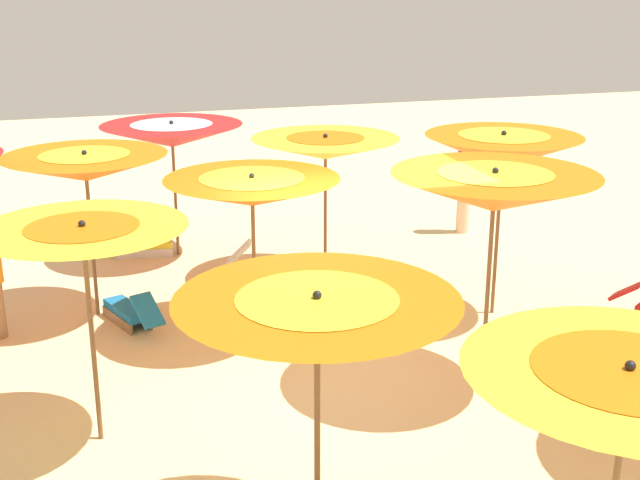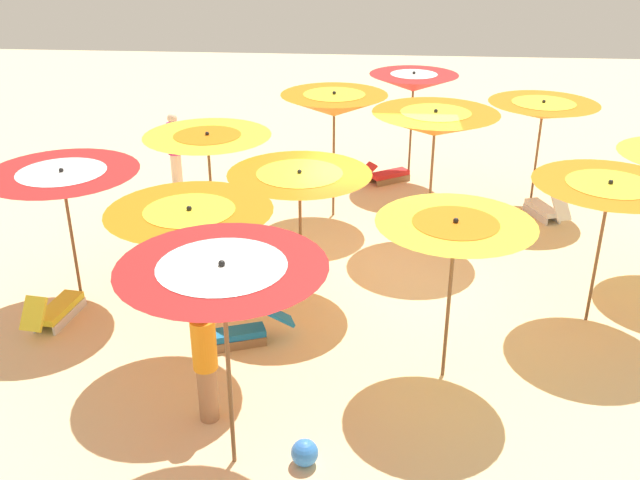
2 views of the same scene
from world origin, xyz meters
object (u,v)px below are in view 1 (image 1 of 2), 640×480
at_px(beach_umbrella_1, 84,243).
at_px(beach_umbrella_10, 503,151).
at_px(beach_umbrella_2, 317,324).
at_px(lounger_3, 130,311).
at_px(lounger_0, 138,243).
at_px(beachgoer_1, 465,184).
at_px(beach_umbrella_9, 325,148).
at_px(lounger_2, 273,266).
at_px(beach_umbrella_5, 252,191).
at_px(beach_umbrella_6, 494,191).
at_px(beach_umbrella_4, 85,167).
at_px(beach_umbrella_3, 627,394).
at_px(beach_umbrella_8, 172,135).

relative_size(beach_umbrella_1, beach_umbrella_10, 0.91).
bearing_deg(beach_umbrella_1, beach_umbrella_2, 35.17).
bearing_deg(lounger_3, lounger_0, -27.66).
bearing_deg(beach_umbrella_1, beachgoer_1, 129.15).
height_order(lounger_3, beachgoer_1, beachgoer_1).
relative_size(beach_umbrella_9, lounger_2, 1.72).
bearing_deg(beach_umbrella_10, beach_umbrella_5, -95.38).
xyz_separation_m(beach_umbrella_5, lounger_3, (-0.68, -1.56, -1.71)).
xyz_separation_m(beach_umbrella_5, lounger_0, (-3.62, -1.21, -1.70)).
distance_m(beach_umbrella_1, beach_umbrella_6, 4.29).
distance_m(lounger_0, lounger_3, 2.96).
height_order(beach_umbrella_2, beachgoer_1, beach_umbrella_2).
bearing_deg(beach_umbrella_10, lounger_3, -101.53).
relative_size(lounger_2, beachgoer_1, 0.77).
bearing_deg(beachgoer_1, beach_umbrella_4, 88.73).
xyz_separation_m(beach_umbrella_1, beach_umbrella_4, (-3.36, 0.12, -0.01)).
bearing_deg(beach_umbrella_9, beach_umbrella_5, -40.41).
height_order(beach_umbrella_4, lounger_0, beach_umbrella_4).
bearing_deg(beach_umbrella_5, beach_umbrella_3, 10.13).
distance_m(lounger_3, beachgoer_1, 6.70).
distance_m(beach_umbrella_2, lounger_2, 6.70).
bearing_deg(beach_umbrella_9, beach_umbrella_4, -80.84).
xyz_separation_m(beach_umbrella_4, beach_umbrella_10, (1.51, 5.27, 0.21)).
relative_size(lounger_0, lounger_3, 0.97).
bearing_deg(beachgoer_1, lounger_2, 90.83).
xyz_separation_m(beach_umbrella_10, beachgoer_1, (-3.58, 1.27, -1.41)).
xyz_separation_m(beach_umbrella_9, lounger_0, (-1.86, -2.71, -1.82)).
relative_size(beach_umbrella_2, beach_umbrella_5, 1.03).
bearing_deg(lounger_0, beach_umbrella_1, -91.17).
relative_size(beach_umbrella_3, beach_umbrella_9, 1.00).
distance_m(beach_umbrella_2, beach_umbrella_5, 4.48).
height_order(beach_umbrella_8, beach_umbrella_10, beach_umbrella_10).
bearing_deg(lounger_2, beach_umbrella_6, -54.25).
bearing_deg(beach_umbrella_1, lounger_0, 171.34).
bearing_deg(beach_umbrella_10, lounger_0, -131.09).
xyz_separation_m(beach_umbrella_1, beach_umbrella_10, (-1.85, 5.39, 0.20)).
bearing_deg(beach_umbrella_6, beach_umbrella_2, -49.31).
height_order(beach_umbrella_4, beach_umbrella_5, beach_umbrella_4).
distance_m(beach_umbrella_1, lounger_0, 6.15).
distance_m(beach_umbrella_2, beach_umbrella_6, 3.53).
distance_m(beach_umbrella_9, lounger_0, 3.76).
bearing_deg(beach_umbrella_4, beach_umbrella_10, 74.01).
relative_size(beach_umbrella_1, beach_umbrella_5, 1.05).
relative_size(beach_umbrella_4, beachgoer_1, 1.36).
bearing_deg(beach_umbrella_8, beach_umbrella_6, 26.00).
relative_size(beach_umbrella_1, beach_umbrella_4, 1.00).
bearing_deg(lounger_0, beach_umbrella_10, -33.60).
relative_size(beach_umbrella_10, lounger_3, 1.92).
xyz_separation_m(beach_umbrella_3, beach_umbrella_8, (-9.55, -1.64, 0.00)).
bearing_deg(lounger_3, beach_umbrella_6, -147.98).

